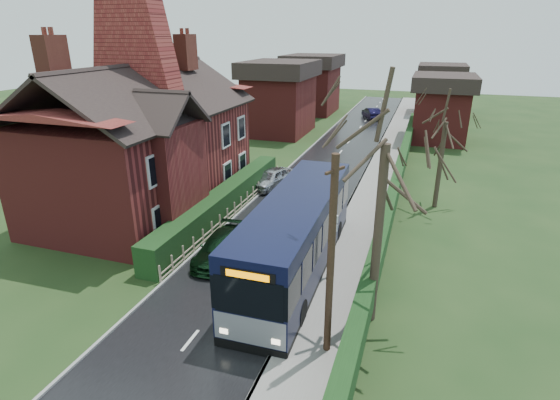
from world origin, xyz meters
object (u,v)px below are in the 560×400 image
(brick_house, at_px, (146,139))
(car_silver, at_px, (272,178))
(bus_stop_sign, at_px, (335,237))
(bus, at_px, (296,236))
(telegraph_pole, at_px, (331,261))
(car_green, at_px, (221,247))

(brick_house, height_order, car_silver, brick_house)
(bus_stop_sign, bearing_deg, car_silver, 130.41)
(bus, distance_m, car_silver, 11.88)
(brick_house, distance_m, bus, 12.22)
(bus_stop_sign, relative_size, telegraph_pole, 0.42)
(car_silver, bearing_deg, bus, -50.09)
(bus, bearing_deg, brick_house, 155.16)
(bus, bearing_deg, car_green, 179.79)
(brick_house, height_order, bus, brick_house)
(brick_house, relative_size, car_green, 3.39)
(brick_house, distance_m, car_green, 9.42)
(car_silver, relative_size, telegraph_pole, 0.57)
(car_green, xyz_separation_m, telegraph_pole, (6.40, -4.90, 2.98))
(car_silver, height_order, car_green, car_silver)
(telegraph_pole, bearing_deg, car_silver, 139.89)
(brick_house, distance_m, telegraph_pole, 16.71)
(brick_house, bearing_deg, bus_stop_sign, -20.71)
(brick_house, bearing_deg, bus, -23.77)
(car_silver, height_order, bus_stop_sign, bus_stop_sign)
(brick_house, xyz_separation_m, telegraph_pole, (13.53, -9.78, -0.77))
(brick_house, height_order, car_green, brick_house)
(car_green, distance_m, telegraph_pole, 8.60)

